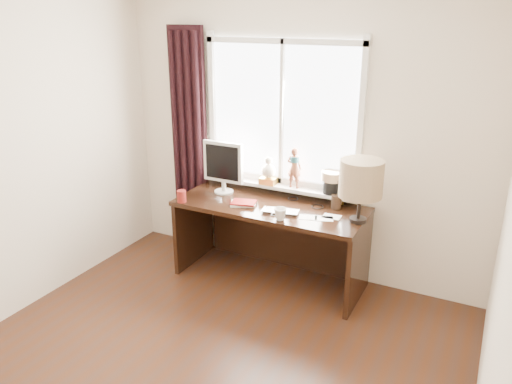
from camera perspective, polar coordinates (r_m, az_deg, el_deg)
The scene contains 15 objects.
wall_back at distance 4.55m, azimuth 4.87°, elevation 6.34°, with size 3.50×2.60×0.00m, color beige.
wall_right at distance 2.36m, azimuth 26.55°, elevation -9.16°, with size 4.00×2.60×0.00m, color beige.
laptop at distance 4.25m, azimuth 2.83°, elevation -2.23°, with size 0.32×0.20×0.02m, color silver.
mug at distance 4.09m, azimuth 2.79°, elevation -2.49°, with size 0.11×0.10×0.11m, color white.
red_cup at distance 4.52m, azimuth -8.50°, elevation -0.49°, with size 0.08×0.08×0.11m, color maroon.
window at distance 4.55m, azimuth 2.93°, elevation 6.42°, with size 1.52×0.20×1.40m.
curtain at distance 5.04m, azimuth -7.66°, elevation 5.41°, with size 0.38×0.09×2.25m.
desk at distance 4.60m, azimuth 2.13°, elevation -3.88°, with size 1.70×0.70×0.75m.
monitor at distance 4.65m, azimuth -3.77°, elevation 3.19°, with size 0.40×0.18×0.49m.
notebook_stack at distance 4.42m, azimuth -1.45°, elevation -1.27°, with size 0.27×0.24×0.03m.
brush_holder at distance 4.38m, azimuth 9.17°, elevation -1.10°, with size 0.09×0.09×0.25m.
icon_frame at distance 4.47m, azimuth 9.40°, elevation -0.59°, with size 0.10×0.02×0.13m.
table_lamp at distance 4.03m, azimuth 11.92°, elevation 1.43°, with size 0.35×0.35×0.52m.
loose_papers at distance 4.18m, azimuth 7.46°, elevation -2.91°, with size 0.34×0.24×0.00m.
desk_cables at distance 4.36m, azimuth 4.40°, elevation -1.77°, with size 0.40×0.53×0.01m.
Camera 1 is at (1.65, -2.10, 2.36)m, focal length 35.00 mm.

